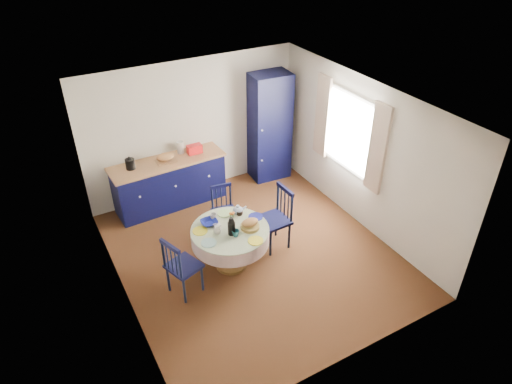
{
  "coord_description": "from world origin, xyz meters",
  "views": [
    {
      "loc": [
        -2.66,
        -4.83,
        4.76
      ],
      "look_at": [
        0.16,
        0.2,
        1.0
      ],
      "focal_mm": 32.0,
      "sensor_mm": 36.0,
      "label": 1
    }
  ],
  "objects_px": {
    "chair_left": "(181,266)",
    "mug_c": "(239,213)",
    "kitchen_counter": "(170,182)",
    "chair_right": "(276,218)",
    "cobalt_bowl": "(209,223)",
    "mug_d": "(213,217)",
    "mug_b": "(236,233)",
    "pantry_cabinet": "(269,127)",
    "dining_table": "(231,235)",
    "mug_a": "(217,231)",
    "chair_far": "(224,210)"
  },
  "relations": [
    {
      "from": "dining_table",
      "to": "mug_d",
      "type": "distance_m",
      "value": 0.39
    },
    {
      "from": "chair_left",
      "to": "mug_b",
      "type": "bearing_deg",
      "value": -109.31
    },
    {
      "from": "mug_b",
      "to": "mug_c",
      "type": "bearing_deg",
      "value": 56.32
    },
    {
      "from": "chair_left",
      "to": "mug_b",
      "type": "xyz_separation_m",
      "value": [
        0.84,
        -0.01,
        0.26
      ]
    },
    {
      "from": "pantry_cabinet",
      "to": "chair_left",
      "type": "bearing_deg",
      "value": -136.85
    },
    {
      "from": "mug_c",
      "to": "mug_d",
      "type": "bearing_deg",
      "value": 164.97
    },
    {
      "from": "mug_d",
      "to": "chair_right",
      "type": "bearing_deg",
      "value": -13.85
    },
    {
      "from": "mug_d",
      "to": "kitchen_counter",
      "type": "bearing_deg",
      "value": 93.29
    },
    {
      "from": "chair_far",
      "to": "mug_c",
      "type": "bearing_deg",
      "value": -81.97
    },
    {
      "from": "mug_b",
      "to": "mug_d",
      "type": "relative_size",
      "value": 1.04
    },
    {
      "from": "pantry_cabinet",
      "to": "dining_table",
      "type": "relative_size",
      "value": 1.82
    },
    {
      "from": "chair_far",
      "to": "mug_d",
      "type": "bearing_deg",
      "value": -121.72
    },
    {
      "from": "kitchen_counter",
      "to": "dining_table",
      "type": "xyz_separation_m",
      "value": [
        0.21,
        -2.03,
        0.11
      ]
    },
    {
      "from": "mug_c",
      "to": "mug_a",
      "type": "bearing_deg",
      "value": -153.4
    },
    {
      "from": "mug_d",
      "to": "cobalt_bowl",
      "type": "relative_size",
      "value": 0.42
    },
    {
      "from": "mug_b",
      "to": "cobalt_bowl",
      "type": "height_order",
      "value": "mug_b"
    },
    {
      "from": "dining_table",
      "to": "mug_b",
      "type": "bearing_deg",
      "value": -92.65
    },
    {
      "from": "mug_a",
      "to": "mug_b",
      "type": "distance_m",
      "value": 0.27
    },
    {
      "from": "pantry_cabinet",
      "to": "mug_c",
      "type": "height_order",
      "value": "pantry_cabinet"
    },
    {
      "from": "mug_b",
      "to": "mug_c",
      "type": "relative_size",
      "value": 0.95
    },
    {
      "from": "dining_table",
      "to": "mug_d",
      "type": "height_order",
      "value": "dining_table"
    },
    {
      "from": "chair_right",
      "to": "mug_b",
      "type": "relative_size",
      "value": 9.65
    },
    {
      "from": "kitchen_counter",
      "to": "chair_far",
      "type": "distance_m",
      "value": 1.32
    },
    {
      "from": "kitchen_counter",
      "to": "mug_a",
      "type": "height_order",
      "value": "kitchen_counter"
    },
    {
      "from": "dining_table",
      "to": "chair_left",
      "type": "height_order",
      "value": "dining_table"
    },
    {
      "from": "dining_table",
      "to": "cobalt_bowl",
      "type": "xyz_separation_m",
      "value": [
        -0.22,
        0.26,
        0.15
      ]
    },
    {
      "from": "mug_a",
      "to": "mug_b",
      "type": "xyz_separation_m",
      "value": [
        0.2,
        -0.18,
        0.01
      ]
    },
    {
      "from": "kitchen_counter",
      "to": "mug_b",
      "type": "relative_size",
      "value": 18.94
    },
    {
      "from": "chair_left",
      "to": "chair_right",
      "type": "height_order",
      "value": "chair_right"
    },
    {
      "from": "kitchen_counter",
      "to": "mug_b",
      "type": "bearing_deg",
      "value": -86.98
    },
    {
      "from": "pantry_cabinet",
      "to": "mug_a",
      "type": "height_order",
      "value": "pantry_cabinet"
    },
    {
      "from": "mug_c",
      "to": "dining_table",
      "type": "bearing_deg",
      "value": -138.92
    },
    {
      "from": "mug_a",
      "to": "mug_d",
      "type": "bearing_deg",
      "value": 74.85
    },
    {
      "from": "chair_left",
      "to": "mug_c",
      "type": "xyz_separation_m",
      "value": [
        1.12,
        0.41,
        0.25
      ]
    },
    {
      "from": "kitchen_counter",
      "to": "mug_c",
      "type": "height_order",
      "value": "kitchen_counter"
    },
    {
      "from": "chair_right",
      "to": "cobalt_bowl",
      "type": "distance_m",
      "value": 1.09
    },
    {
      "from": "dining_table",
      "to": "mug_a",
      "type": "xyz_separation_m",
      "value": [
        -0.21,
        -0.0,
        0.16
      ]
    },
    {
      "from": "dining_table",
      "to": "cobalt_bowl",
      "type": "distance_m",
      "value": 0.37
    },
    {
      "from": "mug_a",
      "to": "mug_d",
      "type": "distance_m",
      "value": 0.36
    },
    {
      "from": "chair_left",
      "to": "mug_d",
      "type": "distance_m",
      "value": 0.93
    },
    {
      "from": "chair_right",
      "to": "mug_d",
      "type": "height_order",
      "value": "chair_right"
    },
    {
      "from": "pantry_cabinet",
      "to": "mug_d",
      "type": "bearing_deg",
      "value": -135.35
    },
    {
      "from": "dining_table",
      "to": "chair_far",
      "type": "distance_m",
      "value": 0.86
    },
    {
      "from": "kitchen_counter",
      "to": "pantry_cabinet",
      "type": "bearing_deg",
      "value": -1.58
    },
    {
      "from": "dining_table",
      "to": "chair_left",
      "type": "relative_size",
      "value": 1.21
    },
    {
      "from": "pantry_cabinet",
      "to": "mug_a",
      "type": "relative_size",
      "value": 19.37
    },
    {
      "from": "pantry_cabinet",
      "to": "dining_table",
      "type": "bearing_deg",
      "value": -128.47
    },
    {
      "from": "mug_d",
      "to": "cobalt_bowl",
      "type": "distance_m",
      "value": 0.14
    },
    {
      "from": "pantry_cabinet",
      "to": "mug_a",
      "type": "xyz_separation_m",
      "value": [
        -2.08,
        -2.06,
        -0.32
      ]
    },
    {
      "from": "dining_table",
      "to": "mug_c",
      "type": "distance_m",
      "value": 0.39
    }
  ]
}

